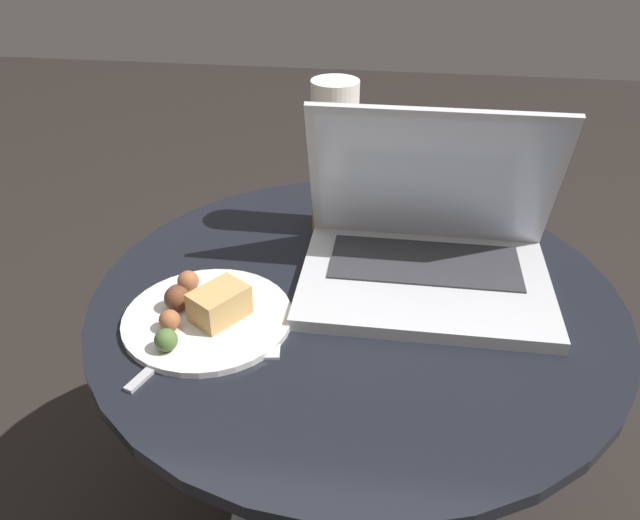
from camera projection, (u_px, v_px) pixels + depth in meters
table at (353, 369)px, 0.94m from camera, size 0.73×0.73×0.52m
napkin at (222, 331)px, 0.79m from camera, size 0.17×0.13×0.00m
laptop at (427, 247)px, 0.87m from camera, size 0.35×0.25×0.25m
beer_glass at (334, 158)px, 0.96m from camera, size 0.07×0.07×0.24m
snack_plate at (206, 313)px, 0.81m from camera, size 0.22×0.22×0.05m
fork at (189, 335)px, 0.78m from camera, size 0.08×0.19×0.00m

